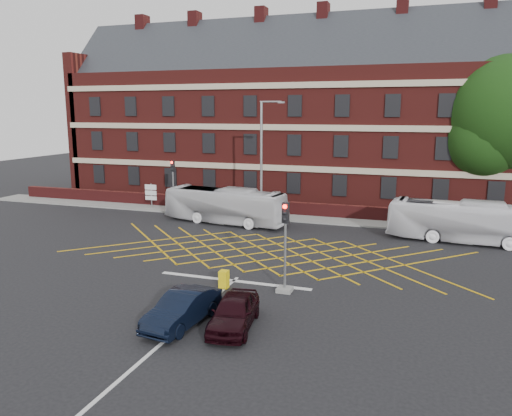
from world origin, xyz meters
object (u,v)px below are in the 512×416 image
(bus_right, at_px, (466,222))
(traffic_light_near, at_px, (285,256))
(direction_signs, at_px, (151,193))
(car_maroon, at_px, (234,312))
(street_lamp, at_px, (262,182))
(car_navy, at_px, (182,309))
(deciduous_tree, at_px, (505,122))
(traffic_light_far, at_px, (173,190))
(bus_left, at_px, (225,206))
(utility_cabinet, at_px, (224,279))

(bus_right, distance_m, traffic_light_near, 15.14)
(bus_right, bearing_deg, direction_signs, 86.80)
(car_maroon, height_order, street_lamp, street_lamp)
(car_navy, xyz_separation_m, direction_signs, (-13.62, 20.69, 0.71))
(direction_signs, bearing_deg, bus_right, -7.65)
(car_maroon, xyz_separation_m, street_lamp, (-4.73, 17.92, 2.48))
(deciduous_tree, bearing_deg, street_lamp, -153.45)
(traffic_light_near, distance_m, street_lamp, 14.61)
(traffic_light_far, height_order, direction_signs, traffic_light_far)
(car_navy, relative_size, traffic_light_far, 0.94)
(traffic_light_near, relative_size, traffic_light_far, 1.00)
(bus_left, xyz_separation_m, traffic_light_near, (8.21, -12.65, 0.41))
(bus_left, bearing_deg, car_navy, -154.38)
(car_navy, distance_m, traffic_light_near, 5.75)
(bus_left, relative_size, utility_cabinet, 11.24)
(car_navy, bearing_deg, traffic_light_far, 125.38)
(car_maroon, height_order, traffic_light_near, traffic_light_near)
(street_lamp, relative_size, direction_signs, 4.13)
(direction_signs, bearing_deg, street_lamp, -12.31)
(bus_left, height_order, bus_right, bus_right)
(traffic_light_near, relative_size, direction_signs, 1.94)
(bus_left, xyz_separation_m, utility_cabinet, (5.31, -13.11, -0.92))
(traffic_light_far, relative_size, street_lamp, 0.47)
(direction_signs, bearing_deg, deciduous_tree, 12.38)
(deciduous_tree, bearing_deg, bus_left, -154.71)
(bus_right, bearing_deg, street_lamp, 90.48)
(bus_left, height_order, deciduous_tree, deciduous_tree)
(bus_left, distance_m, direction_signs, 8.86)
(deciduous_tree, relative_size, utility_cabinet, 14.66)
(bus_right, xyz_separation_m, deciduous_tree, (2.95, 9.52, 6.17))
(deciduous_tree, bearing_deg, traffic_light_far, -166.73)
(direction_signs, relative_size, utility_cabinet, 2.54)
(street_lamp, bearing_deg, deciduous_tree, 26.55)
(bus_left, bearing_deg, utility_cabinet, -149.31)
(deciduous_tree, relative_size, street_lamp, 1.40)
(bus_left, relative_size, street_lamp, 1.07)
(bus_left, height_order, car_maroon, bus_left)
(bus_right, height_order, traffic_light_near, traffic_light_near)
(car_maroon, bearing_deg, traffic_light_far, 115.63)
(car_navy, xyz_separation_m, traffic_light_near, (2.87, 4.86, 1.10))
(bus_right, relative_size, street_lamp, 1.07)
(car_navy, bearing_deg, direction_signs, 129.83)
(car_maroon, xyz_separation_m, traffic_light_far, (-13.50, 20.36, 1.10))
(street_lamp, height_order, utility_cabinet, street_lamp)
(bus_left, bearing_deg, traffic_light_near, -138.37)
(traffic_light_far, xyz_separation_m, utility_cabinet, (11.41, -16.35, -1.33))
(bus_right, bearing_deg, traffic_light_near, 149.87)
(bus_right, xyz_separation_m, traffic_light_far, (-22.91, 3.42, 0.41))
(utility_cabinet, bearing_deg, deciduous_tree, 57.23)
(bus_left, bearing_deg, bus_right, -82.00)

